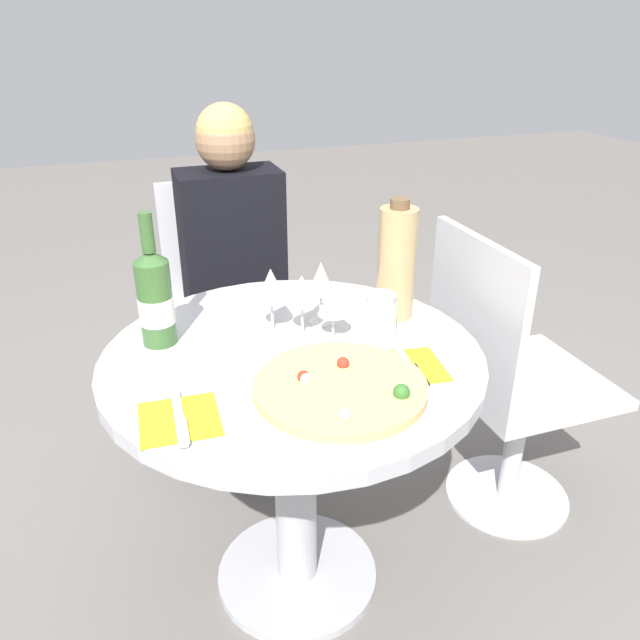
{
  "coord_description": "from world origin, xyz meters",
  "views": [
    {
      "loc": [
        -0.35,
        -1.2,
        1.41
      ],
      "look_at": [
        0.05,
        -0.06,
        0.81
      ],
      "focal_mm": 35.0,
      "sensor_mm": 36.0,
      "label": 1
    }
  ],
  "objects_px": {
    "chair_empty_side": "(505,385)",
    "wine_bottle": "(155,298)",
    "chair_behind_diner": "(233,315)",
    "tall_carafe": "(397,262)",
    "seated_diner": "(240,305)",
    "dining_table": "(294,411)",
    "pizza_large": "(341,387)"
  },
  "relations": [
    {
      "from": "pizza_large",
      "to": "tall_carafe",
      "type": "height_order",
      "value": "tall_carafe"
    },
    {
      "from": "chair_empty_side",
      "to": "pizza_large",
      "type": "distance_m",
      "value": 0.74
    },
    {
      "from": "chair_behind_diner",
      "to": "tall_carafe",
      "type": "distance_m",
      "value": 0.88
    },
    {
      "from": "pizza_large",
      "to": "wine_bottle",
      "type": "relative_size",
      "value": 1.14
    },
    {
      "from": "chair_behind_diner",
      "to": "pizza_large",
      "type": "distance_m",
      "value": 1.06
    },
    {
      "from": "dining_table",
      "to": "chair_empty_side",
      "type": "relative_size",
      "value": 0.97
    },
    {
      "from": "chair_empty_side",
      "to": "pizza_large",
      "type": "bearing_deg",
      "value": -66.06
    },
    {
      "from": "chair_behind_diner",
      "to": "chair_empty_side",
      "type": "xyz_separation_m",
      "value": [
        0.65,
        -0.74,
        0.0
      ]
    },
    {
      "from": "chair_behind_diner",
      "to": "chair_empty_side",
      "type": "relative_size",
      "value": 1.0
    },
    {
      "from": "dining_table",
      "to": "chair_behind_diner",
      "type": "height_order",
      "value": "chair_behind_diner"
    },
    {
      "from": "dining_table",
      "to": "pizza_large",
      "type": "distance_m",
      "value": 0.26
    },
    {
      "from": "tall_carafe",
      "to": "wine_bottle",
      "type": "bearing_deg",
      "value": 175.94
    },
    {
      "from": "chair_behind_diner",
      "to": "chair_empty_side",
      "type": "bearing_deg",
      "value": 131.3
    },
    {
      "from": "dining_table",
      "to": "chair_behind_diner",
      "type": "relative_size",
      "value": 0.97
    },
    {
      "from": "tall_carafe",
      "to": "seated_diner",
      "type": "bearing_deg",
      "value": 116.51
    },
    {
      "from": "dining_table",
      "to": "seated_diner",
      "type": "distance_m",
      "value": 0.68
    },
    {
      "from": "dining_table",
      "to": "wine_bottle",
      "type": "xyz_separation_m",
      "value": [
        -0.28,
        0.15,
        0.28
      ]
    },
    {
      "from": "wine_bottle",
      "to": "tall_carafe",
      "type": "relative_size",
      "value": 1.04
    },
    {
      "from": "pizza_large",
      "to": "tall_carafe",
      "type": "bearing_deg",
      "value": 48.87
    },
    {
      "from": "tall_carafe",
      "to": "chair_behind_diner",
      "type": "bearing_deg",
      "value": 111.76
    },
    {
      "from": "dining_table",
      "to": "chair_empty_side",
      "type": "xyz_separation_m",
      "value": [
        0.67,
        0.09,
        -0.12
      ]
    },
    {
      "from": "chair_empty_side",
      "to": "tall_carafe",
      "type": "distance_m",
      "value": 0.56
    },
    {
      "from": "seated_diner",
      "to": "chair_behind_diner",
      "type": "bearing_deg",
      "value": -90.0
    },
    {
      "from": "seated_diner",
      "to": "pizza_large",
      "type": "xyz_separation_m",
      "value": [
        0.02,
        -0.87,
        0.19
      ]
    },
    {
      "from": "wine_bottle",
      "to": "chair_empty_side",
      "type": "bearing_deg",
      "value": -3.86
    },
    {
      "from": "chair_empty_side",
      "to": "wine_bottle",
      "type": "distance_m",
      "value": 1.03
    },
    {
      "from": "chair_behind_diner",
      "to": "tall_carafe",
      "type": "bearing_deg",
      "value": 111.76
    },
    {
      "from": "chair_empty_side",
      "to": "wine_bottle",
      "type": "bearing_deg",
      "value": -93.86
    },
    {
      "from": "dining_table",
      "to": "tall_carafe",
      "type": "relative_size",
      "value": 2.88
    },
    {
      "from": "seated_diner",
      "to": "pizza_large",
      "type": "relative_size",
      "value": 3.28
    },
    {
      "from": "dining_table",
      "to": "seated_diner",
      "type": "bearing_deg",
      "value": 88.28
    },
    {
      "from": "seated_diner",
      "to": "chair_empty_side",
      "type": "relative_size",
      "value": 1.31
    }
  ]
}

